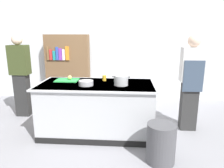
{
  "coord_description": "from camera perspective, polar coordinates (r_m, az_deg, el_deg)",
  "views": [
    {
      "loc": [
        0.52,
        -3.41,
        1.74
      ],
      "look_at": [
        0.25,
        0.2,
        0.85
      ],
      "focal_mm": 33.51,
      "sensor_mm": 36.0,
      "label": 1
    }
  ],
  "objects": [
    {
      "name": "person_guest",
      "position": [
        4.74,
        -23.68,
        2.57
      ],
      "size": [
        0.38,
        0.24,
        1.72
      ],
      "rotation": [
        0.0,
        0.0,
        -1.78
      ],
      "color": "#292929",
      "rests_on": "ground_plane"
    },
    {
      "name": "person_chef",
      "position": [
        3.94,
        20.72,
        0.8
      ],
      "size": [
        0.38,
        0.25,
        1.72
      ],
      "rotation": [
        0.0,
        0.0,
        1.48
      ],
      "color": "#2E2E2E",
      "rests_on": "ground_plane"
    },
    {
      "name": "bookshelf",
      "position": [
        5.5,
        -11.92,
        4.23
      ],
      "size": [
        1.1,
        0.31,
        1.7
      ],
      "color": "brown",
      "rests_on": "ground_plane"
    },
    {
      "name": "stock_pot",
      "position": [
        3.42,
        2.48,
        0.99
      ],
      "size": [
        0.29,
        0.23,
        0.16
      ],
      "color": "#B7BABF",
      "rests_on": "counter_island"
    },
    {
      "name": "back_wall",
      "position": [
        5.54,
        -1.14,
        11.33
      ],
      "size": [
        6.4,
        0.12,
        3.0
      ],
      "primitive_type": "cube",
      "color": "silver",
      "rests_on": "ground_plane"
    },
    {
      "name": "counter_island",
      "position": [
        3.68,
        -4.15,
        -6.51
      ],
      "size": [
        1.98,
        0.98,
        0.9
      ],
      "color": "#B7BABF",
      "rests_on": "ground_plane"
    },
    {
      "name": "ground_plane",
      "position": [
        3.86,
        -4.02,
        -12.99
      ],
      "size": [
        10.0,
        10.0,
        0.0
      ],
      "primitive_type": "plane",
      "color": "gray"
    },
    {
      "name": "trash_bin",
      "position": [
        3.03,
        13.21,
        -15.45
      ],
      "size": [
        0.4,
        0.4,
        0.56
      ],
      "primitive_type": "cylinder",
      "color": "#4C4C51",
      "rests_on": "ground_plane"
    },
    {
      "name": "onion",
      "position": [
        3.83,
        -11.47,
        1.77
      ],
      "size": [
        0.08,
        0.08,
        0.08
      ],
      "primitive_type": "sphere",
      "color": "tan",
      "rests_on": "cutting_board"
    },
    {
      "name": "mixing_bowl",
      "position": [
        3.44,
        -7.1,
        0.27
      ],
      "size": [
        0.24,
        0.24,
        0.08
      ],
      "primitive_type": "cylinder",
      "color": "#B7BABF",
      "rests_on": "counter_island"
    },
    {
      "name": "cutting_board",
      "position": [
        3.83,
        -12.16,
        0.99
      ],
      "size": [
        0.4,
        0.28,
        0.02
      ],
      "primitive_type": "cube",
      "color": "green",
      "rests_on": "counter_island"
    },
    {
      "name": "juice_cup",
      "position": [
        3.75,
        -2.11,
        1.63
      ],
      "size": [
        0.07,
        0.07,
        0.1
      ],
      "primitive_type": "cylinder",
      "color": "yellow",
      "rests_on": "counter_island"
    }
  ]
}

